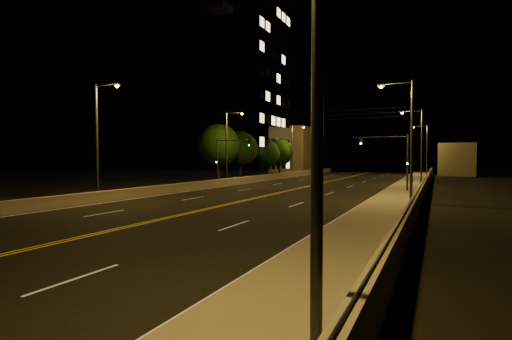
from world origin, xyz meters
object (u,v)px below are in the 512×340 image
at_px(streetlight_1, 408,132).
at_px(traffic_signal_right, 395,156).
at_px(tree_3, 280,152).
at_px(traffic_signal_left, 225,156).
at_px(streetlight_3, 425,147).
at_px(streetlight_5, 228,143).
at_px(streetlight_2, 419,142).
at_px(tree_0, 219,145).
at_px(tree_2, 267,154).
at_px(streetlight_0, 301,44).
at_px(streetlight_6, 293,147).
at_px(building_tower, 220,93).
at_px(tree_1, 240,149).
at_px(streetlight_4, 99,134).

distance_m(streetlight_1, traffic_signal_right, 8.16).
bearing_deg(tree_3, traffic_signal_left, -81.13).
bearing_deg(streetlight_3, streetlight_5, -124.23).
xyz_separation_m(streetlight_1, streetlight_5, (-21.44, 10.62, 0.00)).
height_order(streetlight_3, traffic_signal_right, streetlight_3).
relative_size(streetlight_3, tree_3, 1.32).
distance_m(streetlight_5, tree_3, 23.90).
height_order(streetlight_2, tree_0, streetlight_2).
bearing_deg(tree_3, tree_2, -110.17).
xyz_separation_m(streetlight_0, streetlight_6, (-21.44, 57.38, 0.00)).
distance_m(streetlight_2, tree_2, 28.58).
relative_size(streetlight_6, building_tower, 0.27).
bearing_deg(tree_0, tree_1, 92.59).
bearing_deg(streetlight_5, streetlight_6, 90.00).
bearing_deg(streetlight_0, streetlight_6, 110.49).
bearing_deg(tree_2, streetlight_4, -84.16).
xyz_separation_m(traffic_signal_left, tree_2, (-5.29, 23.34, 0.49)).
bearing_deg(traffic_signal_right, tree_0, 162.07).
height_order(streetlight_1, streetlight_6, same).
xyz_separation_m(streetlight_3, traffic_signal_right, (-1.58, -34.29, -1.66)).
relative_size(building_tower, tree_3, 4.82).
height_order(tree_2, tree_3, tree_3).
bearing_deg(building_tower, traffic_signal_left, -57.10).
relative_size(streetlight_3, building_tower, 0.27).
relative_size(streetlight_1, streetlight_6, 1.00).
bearing_deg(streetlight_2, streetlight_1, -90.00).
distance_m(traffic_signal_left, tree_0, 9.94).
bearing_deg(streetlight_4, streetlight_1, 22.75).
height_order(traffic_signal_left, building_tower, building_tower).
bearing_deg(tree_1, streetlight_3, 36.28).
xyz_separation_m(traffic_signal_right, building_tower, (-35.02, 25.27, 12.40)).
xyz_separation_m(streetlight_3, tree_3, (-24.39, -7.81, -0.91)).
xyz_separation_m(traffic_signal_right, tree_3, (-22.81, 26.48, 0.76)).
bearing_deg(streetlight_6, streetlight_5, -90.00).
xyz_separation_m(streetlight_5, tree_2, (-4.11, 20.56, -1.17)).
bearing_deg(streetlight_0, building_tower, 122.83).
distance_m(streetlight_1, tree_3, 42.11).
distance_m(streetlight_1, streetlight_3, 42.12).
distance_m(streetlight_0, tree_2, 60.47).
bearing_deg(tree_3, streetlight_4, -86.10).
height_order(streetlight_5, tree_0, streetlight_5).
xyz_separation_m(streetlight_2, traffic_signal_right, (-1.58, -10.58, -1.66)).
xyz_separation_m(streetlight_2, streetlight_3, (0.00, 23.71, 0.00)).
xyz_separation_m(streetlight_1, streetlight_4, (-21.44, -8.99, 0.00)).
bearing_deg(streetlight_5, streetlight_1, -26.34).
relative_size(tree_0, tree_3, 1.19).
distance_m(streetlight_0, traffic_signal_right, 31.54).
distance_m(streetlight_2, tree_3, 29.13).
height_order(streetlight_1, streetlight_2, same).
height_order(tree_1, tree_2, tree_1).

